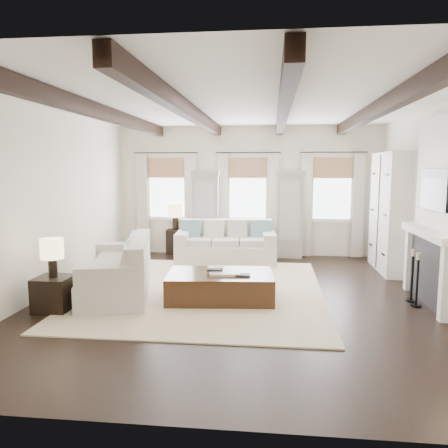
# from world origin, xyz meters

# --- Properties ---
(ground) EXTENTS (7.50, 7.50, 0.00)m
(ground) POSITION_xyz_m (0.00, 0.00, 0.00)
(ground) COLOR black
(ground) RESTS_ON ground
(room_shell) EXTENTS (6.54, 7.54, 3.22)m
(room_shell) POSITION_xyz_m (0.75, 0.90, 1.89)
(room_shell) COLOR #EFE4CD
(room_shell) RESTS_ON ground
(area_rug) EXTENTS (4.14, 4.75, 0.02)m
(area_rug) POSITION_xyz_m (-0.58, 0.37, 0.01)
(area_rug) COLOR beige
(area_rug) RESTS_ON ground
(sofa_back) EXTENTS (2.33, 1.19, 0.97)m
(sofa_back) POSITION_xyz_m (-0.45, 2.76, 0.39)
(sofa_back) COLOR silver
(sofa_back) RESTS_ON ground
(sofa_left) EXTENTS (1.56, 2.49, 0.99)m
(sofa_left) POSITION_xyz_m (-1.97, -0.01, 0.40)
(sofa_left) COLOR silver
(sofa_left) RESTS_ON ground
(ottoman) EXTENTS (1.81, 1.22, 0.45)m
(ottoman) POSITION_xyz_m (-0.24, -0.13, 0.23)
(ottoman) COLOR black
(ottoman) RESTS_ON ground
(tray) EXTENTS (0.53, 0.42, 0.04)m
(tray) POSITION_xyz_m (-0.15, -0.19, 0.47)
(tray) COLOR white
(tray) RESTS_ON ottoman
(book_lower) EXTENTS (0.28, 0.22, 0.04)m
(book_lower) POSITION_xyz_m (-0.33, -0.10, 0.51)
(book_lower) COLOR #262628
(book_lower) RESTS_ON tray
(book_upper) EXTENTS (0.23, 0.19, 0.03)m
(book_upper) POSITION_xyz_m (-0.33, -0.16, 0.55)
(book_upper) COLOR beige
(book_upper) RESTS_ON book_lower
(book_loose) EXTENTS (0.25, 0.20, 0.03)m
(book_loose) POSITION_xyz_m (0.14, -0.29, 0.47)
(book_loose) COLOR #262628
(book_loose) RESTS_ON ottoman
(side_table_front) EXTENTS (0.53, 0.53, 0.53)m
(side_table_front) POSITION_xyz_m (-2.71, -0.96, 0.26)
(side_table_front) COLOR black
(side_table_front) RESTS_ON ground
(lamp_front) EXTENTS (0.35, 0.35, 0.59)m
(lamp_front) POSITION_xyz_m (-2.71, -0.96, 0.93)
(lamp_front) COLOR black
(lamp_front) RESTS_ON side_table_front
(side_table_back) EXTENTS (0.42, 0.42, 0.63)m
(side_table_back) POSITION_xyz_m (-1.83, 3.66, 0.31)
(side_table_back) COLOR black
(side_table_back) RESTS_ON ground
(lamp_back) EXTENTS (0.38, 0.38, 0.65)m
(lamp_back) POSITION_xyz_m (-1.83, 3.66, 1.07)
(lamp_back) COLOR black
(lamp_back) RESTS_ON side_table_back
(candlestick_near) EXTENTS (0.17, 0.17, 0.86)m
(candlestick_near) POSITION_xyz_m (2.90, -0.14, 0.36)
(candlestick_near) COLOR black
(candlestick_near) RESTS_ON ground
(candlestick_far) EXTENTS (0.18, 0.18, 0.87)m
(candlestick_far) POSITION_xyz_m (2.90, 0.12, 0.36)
(candlestick_far) COLOR black
(candlestick_far) RESTS_ON ground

